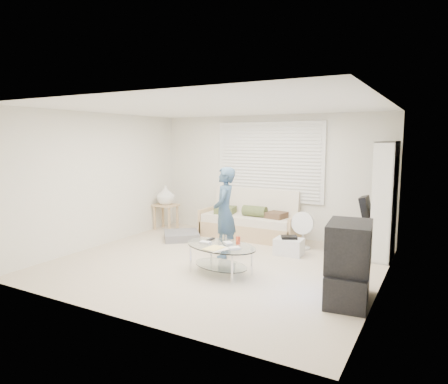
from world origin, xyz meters
The scene contains 13 objects.
ground centered at (0.00, 0.00, 0.00)m, with size 5.00×5.00×0.00m, color #B7A58E.
room_shell centered at (0.00, 0.48, 1.63)m, with size 5.02×4.52×2.51m.
window_blinds centered at (0.00, 2.20, 1.55)m, with size 2.32×0.08×1.62m.
futon_sofa centered at (-0.25, 1.87, 0.32)m, with size 2.02×0.81×0.99m.
grey_floor_pillow centered at (-1.40, 1.04, 0.08)m, with size 0.67×0.67×0.15m, color slate.
side_table centered at (-2.22, 1.62, 0.74)m, with size 0.50×0.40×0.99m.
bookshelf centered at (2.32, 1.65, 0.99)m, with size 0.31×0.83×1.98m.
guitar_case centered at (2.11, 1.58, 0.46)m, with size 0.40×0.39×1.03m.
floor_fan centered at (0.96, 1.55, 0.41)m, with size 0.42×0.28×0.70m.
storage_bin centered at (0.87, 1.06, 0.15)m, with size 0.49×0.35×0.34m.
tv_unit centered at (2.20, -0.49, 0.48)m, with size 0.60×0.97×1.00m.
coffee_table centered at (0.32, -0.38, 0.35)m, with size 1.30×0.96×0.56m.
standing_person centered at (-0.07, 0.43, 0.77)m, with size 0.56×0.37×1.55m, color #2B485E.
Camera 1 is at (3.17, -5.43, 2.01)m, focal length 32.00 mm.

